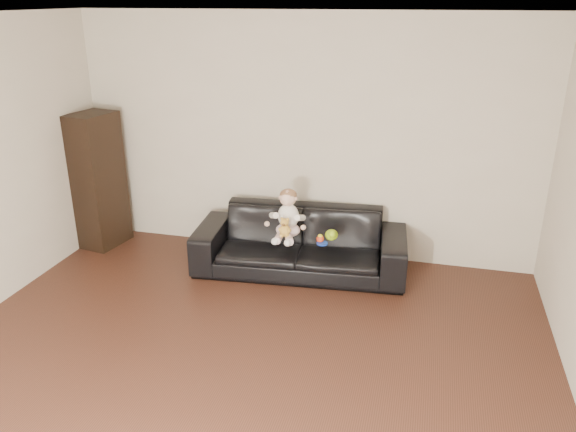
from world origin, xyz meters
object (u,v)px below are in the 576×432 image
(baby, at_px, (288,216))
(teddy_bear, at_px, (285,227))
(toy_rattle, at_px, (320,239))
(toy_blue_disc, at_px, (322,243))
(sofa, at_px, (300,242))
(toy_green, at_px, (331,235))
(cabinet, at_px, (98,181))

(baby, bearing_deg, teddy_bear, -97.56)
(toy_rattle, bearing_deg, toy_blue_disc, -49.95)
(sofa, relative_size, toy_blue_disc, 19.59)
(toy_rattle, bearing_deg, sofa, 143.42)
(teddy_bear, bearing_deg, toy_green, -2.73)
(toy_green, height_order, toy_blue_disc, toy_green)
(baby, relative_size, toy_blue_disc, 4.52)
(toy_green, relative_size, toy_blue_disc, 1.40)
(toy_rattle, bearing_deg, toy_green, 44.28)
(baby, bearing_deg, cabinet, 163.21)
(sofa, height_order, toy_green, sofa)
(cabinet, distance_m, toy_green, 2.75)
(toy_blue_disc, bearing_deg, sofa, 141.81)
(sofa, distance_m, cabinet, 2.43)
(cabinet, distance_m, toy_blue_disc, 2.70)
(teddy_bear, relative_size, toy_green, 1.28)
(sofa, relative_size, teddy_bear, 10.92)
(teddy_bear, bearing_deg, toy_rattle, -10.89)
(teddy_bear, distance_m, toy_green, 0.49)
(sofa, distance_m, baby, 0.36)
(sofa, xyz_separation_m, cabinet, (-2.38, 0.10, 0.45))
(cabinet, height_order, toy_green, cabinet)
(cabinet, distance_m, baby, 2.29)
(cabinet, height_order, toy_blue_disc, cabinet)
(baby, xyz_separation_m, toy_green, (0.45, 0.03, -0.17))
(sofa, distance_m, teddy_bear, 0.39)
(baby, xyz_separation_m, toy_rattle, (0.35, -0.07, -0.18))
(sofa, height_order, cabinet, cabinet)
(cabinet, bearing_deg, teddy_bear, 0.46)
(baby, distance_m, toy_green, 0.48)
(baby, distance_m, teddy_bear, 0.16)
(toy_blue_disc, bearing_deg, cabinet, 173.19)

